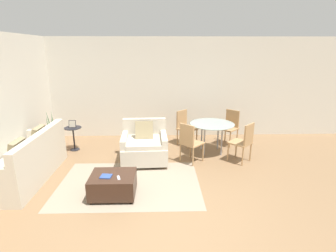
# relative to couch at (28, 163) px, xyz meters

# --- Properties ---
(ground_plane) EXTENTS (20.00, 20.00, 0.00)m
(ground_plane) POSITION_rel_couch_xyz_m (2.57, -1.16, -0.32)
(ground_plane) COLOR brown
(wall_back) EXTENTS (12.00, 0.06, 2.75)m
(wall_back) POSITION_rel_couch_xyz_m (2.57, 2.64, 1.05)
(wall_back) COLOR beige
(wall_back) RESTS_ON ground_plane
(wall_left) EXTENTS (0.06, 12.00, 2.75)m
(wall_left) POSITION_rel_couch_xyz_m (-0.54, 0.34, 1.05)
(wall_left) COLOR beige
(wall_left) RESTS_ON ground_plane
(area_rug) EXTENTS (2.60, 1.83, 0.01)m
(area_rug) POSITION_rel_couch_xyz_m (1.96, -0.25, -0.32)
(area_rug) COLOR gray
(area_rug) RESTS_ON ground_plane
(couch) EXTENTS (0.82, 2.08, 0.93)m
(couch) POSITION_rel_couch_xyz_m (0.00, 0.00, 0.00)
(couch) COLOR beige
(couch) RESTS_ON ground_plane
(armchair) EXTENTS (1.02, 0.99, 0.90)m
(armchair) POSITION_rel_couch_xyz_m (2.18, 0.80, 0.03)
(armchair) COLOR beige
(armchair) RESTS_ON ground_plane
(ottoman) EXTENTS (0.76, 0.63, 0.38)m
(ottoman) POSITION_rel_couch_xyz_m (1.73, -0.65, -0.11)
(ottoman) COLOR #382319
(ottoman) RESTS_ON ground_plane
(book_stack) EXTENTS (0.20, 0.18, 0.02)m
(book_stack) POSITION_rel_couch_xyz_m (1.63, -0.71, 0.07)
(book_stack) COLOR #2D478C
(book_stack) RESTS_ON ottoman
(tv_remote_primary) EXTENTS (0.08, 0.15, 0.01)m
(tv_remote_primary) POSITION_rel_couch_xyz_m (1.85, -0.76, 0.07)
(tv_remote_primary) COLOR #B7B7BC
(tv_remote_primary) RESTS_ON ottoman
(potted_plant) EXTENTS (0.35, 0.35, 1.03)m
(potted_plant) POSITION_rel_couch_xyz_m (-0.13, 1.47, -0.09)
(potted_plant) COLOR maroon
(potted_plant) RESTS_ON ground_plane
(side_table) EXTENTS (0.41, 0.41, 0.58)m
(side_table) POSITION_rel_couch_xyz_m (0.39, 1.51, 0.09)
(side_table) COLOR black
(side_table) RESTS_ON ground_plane
(picture_frame) EXTENTS (0.17, 0.07, 0.18)m
(picture_frame) POSITION_rel_couch_xyz_m (0.39, 1.51, 0.35)
(picture_frame) COLOR black
(picture_frame) RESTS_ON side_table
(dining_table) EXTENTS (1.05, 1.05, 0.73)m
(dining_table) POSITION_rel_couch_xyz_m (3.77, 1.27, 0.32)
(dining_table) COLOR #8C9E99
(dining_table) RESTS_ON ground_plane
(dining_chair_near_left) EXTENTS (0.59, 0.59, 0.90)m
(dining_chair_near_left) POSITION_rel_couch_xyz_m (3.17, 0.67, 0.20)
(dining_chair_near_left) COLOR tan
(dining_chair_near_left) RESTS_ON ground_plane
(dining_chair_near_right) EXTENTS (0.59, 0.59, 0.90)m
(dining_chair_near_right) POSITION_rel_couch_xyz_m (4.37, 0.67, 0.20)
(dining_chair_near_right) COLOR tan
(dining_chair_near_right) RESTS_ON ground_plane
(dining_chair_far_left) EXTENTS (0.59, 0.59, 0.90)m
(dining_chair_far_left) POSITION_rel_couch_xyz_m (3.17, 1.86, 0.20)
(dining_chair_far_left) COLOR tan
(dining_chair_far_left) RESTS_ON ground_plane
(dining_chair_far_right) EXTENTS (0.59, 0.59, 0.90)m
(dining_chair_far_right) POSITION_rel_couch_xyz_m (4.37, 1.86, 0.20)
(dining_chair_far_right) COLOR tan
(dining_chair_far_right) RESTS_ON ground_plane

